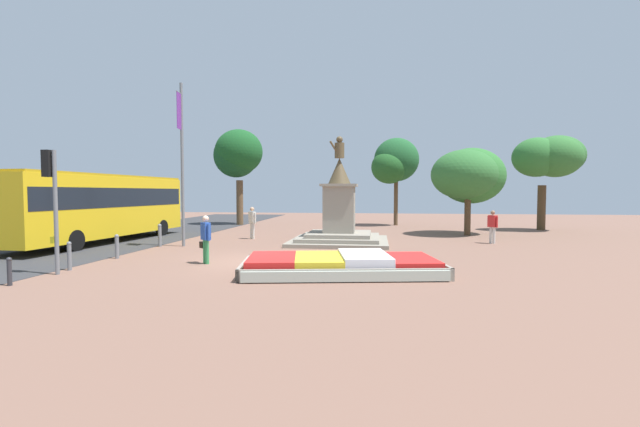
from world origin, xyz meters
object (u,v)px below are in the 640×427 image
at_px(flower_planter, 341,265).
at_px(traffic_light_near_crossing, 52,189).
at_px(city_bus, 99,204).
at_px(kerb_bollard_mid_b, 117,246).
at_px(statue_monument, 339,220).
at_px(pedestrian_crossing_plaza, 493,225).
at_px(kerb_bollard_north, 160,235).
at_px(pedestrian_near_planter, 252,220).
at_px(pedestrian_with_handbag, 206,237).
at_px(banner_pole, 182,160).
at_px(kerb_bollard_mid_a, 69,255).
at_px(kerb_bollard_south, 9,271).

height_order(flower_planter, traffic_light_near_crossing, traffic_light_near_crossing).
xyz_separation_m(city_bus, kerb_bollard_mid_b, (3.95, -4.71, -1.44)).
distance_m(statue_monument, pedestrian_crossing_plaza, 7.41).
distance_m(flower_planter, kerb_bollard_north, 10.23).
xyz_separation_m(pedestrian_near_planter, kerb_bollard_north, (-3.26, -3.68, -0.43)).
height_order(city_bus, pedestrian_with_handbag, city_bus).
bearing_deg(pedestrian_near_planter, banner_pole, -122.95).
bearing_deg(kerb_bollard_mid_a, flower_planter, 4.41).
bearing_deg(flower_planter, kerb_bollard_south, -161.19).
height_order(city_bus, kerb_bollard_mid_a, city_bus).
bearing_deg(statue_monument, flower_planter, -84.65).
bearing_deg(banner_pole, pedestrian_crossing_plaza, 11.78).
relative_size(statue_monument, pedestrian_with_handbag, 3.09).
bearing_deg(pedestrian_near_planter, kerb_bollard_mid_a, -107.93).
xyz_separation_m(flower_planter, kerb_bollard_mid_a, (-8.60, -0.66, 0.23)).
relative_size(kerb_bollard_mid_a, kerb_bollard_mid_b, 1.01).
height_order(kerb_bollard_mid_a, kerb_bollard_mid_b, kerb_bollard_mid_a).
bearing_deg(flower_planter, kerb_bollard_north, 148.73).
xyz_separation_m(pedestrian_crossing_plaza, kerb_bollard_north, (-15.38, -3.22, -0.37)).
height_order(statue_monument, traffic_light_near_crossing, statue_monument).
xyz_separation_m(flower_planter, pedestrian_with_handbag, (-4.81, 1.12, 0.70)).
distance_m(traffic_light_near_crossing, kerb_bollard_mid_a, 2.20).
height_order(statue_monument, pedestrian_with_handbag, statue_monument).
relative_size(pedestrian_crossing_plaza, kerb_bollard_south, 2.10).
relative_size(city_bus, kerb_bollard_mid_b, 12.35).
distance_m(kerb_bollard_mid_a, kerb_bollard_mid_b, 2.45).
height_order(banner_pole, city_bus, banner_pole).
bearing_deg(kerb_bollard_north, traffic_light_near_crossing, -88.56).
distance_m(flower_planter, traffic_light_near_crossing, 8.98).
relative_size(traffic_light_near_crossing, kerb_bollard_mid_a, 4.06).
height_order(kerb_bollard_south, kerb_bollard_mid_b, kerb_bollard_mid_b).
bearing_deg(pedestrian_with_handbag, statue_monument, 58.53).
bearing_deg(traffic_light_near_crossing, kerb_bollard_south, -90.44).
bearing_deg(kerb_bollard_south, kerb_bollard_mid_a, 90.48).
bearing_deg(banner_pole, statue_monument, 17.85).
xyz_separation_m(banner_pole, pedestrian_near_planter, (2.24, 3.45, -2.99)).
bearing_deg(pedestrian_with_handbag, kerb_bollard_mid_a, -154.79).
relative_size(traffic_light_near_crossing, city_bus, 0.33).
xyz_separation_m(banner_pole, kerb_bollard_south, (-0.86, -8.46, -3.57)).
height_order(city_bus, kerb_bollard_north, city_bus).
bearing_deg(pedestrian_crossing_plaza, pedestrian_near_planter, 177.82).
height_order(city_bus, pedestrian_crossing_plaza, city_bus).
relative_size(flower_planter, banner_pole, 0.87).
bearing_deg(banner_pole, traffic_light_near_crossing, -97.06).
height_order(city_bus, kerb_bollard_mid_b, city_bus).
xyz_separation_m(kerb_bollard_south, kerb_bollard_mid_b, (0.02, 4.71, 0.08)).
relative_size(pedestrian_near_planter, kerb_bollard_north, 1.63).
bearing_deg(kerb_bollard_north, kerb_bollard_mid_a, -88.69).
relative_size(banner_pole, city_bus, 0.66).
xyz_separation_m(traffic_light_near_crossing, city_bus, (-3.94, 7.85, -0.65)).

